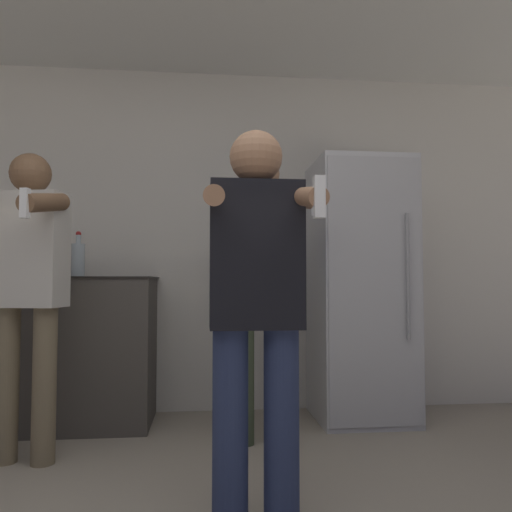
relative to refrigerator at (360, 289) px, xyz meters
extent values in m
cube|color=silver|center=(-1.15, 0.36, 0.37)|extent=(7.00, 0.06, 2.55)
cube|color=silver|center=(0.00, 0.01, 0.00)|extent=(0.65, 0.64, 1.81)
cube|color=#B6B6BB|center=(0.00, -0.32, 0.00)|extent=(0.62, 0.01, 1.73)
cylinder|color=#99999E|center=(0.21, -0.35, 0.09)|extent=(0.02, 0.02, 0.81)
cube|color=#47423D|center=(-2.11, 0.03, -0.41)|extent=(1.34, 0.59, 0.98)
cube|color=#272421|center=(-2.11, 0.03, 0.08)|extent=(1.37, 0.62, 0.01)
cylinder|color=silver|center=(-1.93, -0.03, 0.20)|extent=(0.09, 0.09, 0.22)
cylinder|color=silver|center=(-1.93, -0.03, 0.34)|extent=(0.03, 0.03, 0.07)
sphere|color=maroon|center=(-1.93, -0.03, 0.37)|extent=(0.04, 0.04, 0.04)
cylinder|color=#563314|center=(-2.41, -0.03, 0.19)|extent=(0.08, 0.08, 0.20)
cylinder|color=#563314|center=(-2.41, -0.03, 0.31)|extent=(0.03, 0.03, 0.05)
sphere|color=silver|center=(-2.41, -0.03, 0.34)|extent=(0.03, 0.03, 0.03)
cylinder|color=navy|center=(-0.99, -1.46, -0.52)|extent=(0.14, 0.14, 0.77)
cylinder|color=navy|center=(-0.79, -1.46, -0.52)|extent=(0.14, 0.14, 0.77)
cube|color=black|center=(-0.89, -1.46, 0.16)|extent=(0.37, 0.20, 0.58)
sphere|color=#9E7051|center=(-0.89, -1.46, 0.55)|extent=(0.21, 0.21, 0.21)
cylinder|color=#9E7051|center=(-1.07, -1.65, 0.36)|extent=(0.07, 0.38, 0.14)
cylinder|color=#9E7051|center=(-0.72, -1.65, 0.36)|extent=(0.07, 0.38, 0.14)
cube|color=white|center=(-0.72, -1.83, 0.33)|extent=(0.04, 0.04, 0.14)
cylinder|color=#75664C|center=(-2.14, -0.63, -0.49)|extent=(0.12, 0.12, 0.82)
cylinder|color=#75664C|center=(-1.93, -0.67, -0.49)|extent=(0.12, 0.12, 0.82)
cube|color=beige|center=(-2.04, -0.65, 0.22)|extent=(0.41, 0.27, 0.61)
sphere|color=brown|center=(-2.04, -0.65, 0.64)|extent=(0.22, 0.22, 0.22)
cylinder|color=brown|center=(-1.89, -0.86, 0.45)|extent=(0.16, 0.38, 0.15)
cube|color=white|center=(-1.93, -1.03, 0.42)|extent=(0.04, 0.04, 0.14)
cylinder|color=#38422D|center=(-0.86, -0.46, -0.47)|extent=(0.12, 0.12, 0.86)
cylinder|color=#38422D|center=(-0.64, -0.38, -0.47)|extent=(0.12, 0.12, 0.86)
cube|color=navy|center=(-0.75, -0.42, 0.28)|extent=(0.46, 0.32, 0.65)
sphere|color=#9E7051|center=(-0.75, -0.42, 0.71)|extent=(0.22, 0.22, 0.22)
cylinder|color=#9E7051|center=(-0.89, -0.62, 0.53)|extent=(0.16, 0.32, 0.12)
cylinder|color=#9E7051|center=(-0.51, -0.50, 0.53)|extent=(0.16, 0.32, 0.12)
cube|color=white|center=(-0.46, -0.64, 0.50)|extent=(0.05, 0.05, 0.14)
camera|label=1|loc=(-1.09, -3.43, 0.05)|focal=35.00mm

